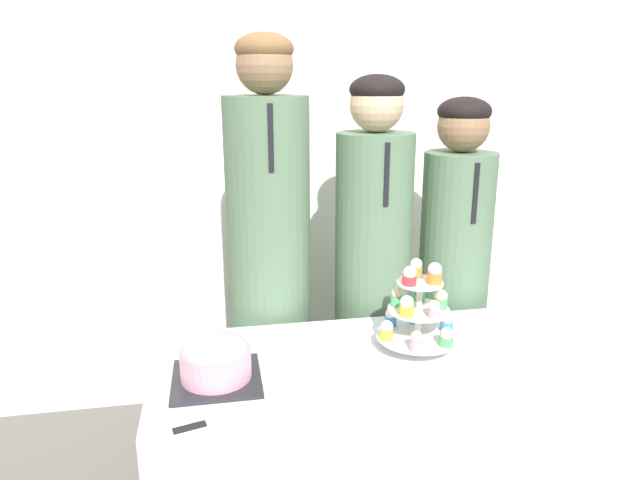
# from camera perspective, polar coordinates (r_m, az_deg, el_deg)

# --- Properties ---
(wall_back) EXTENTS (9.00, 0.06, 2.70)m
(wall_back) POSITION_cam_1_polar(r_m,az_deg,el_deg) (2.66, 0.91, 12.05)
(wall_back) COLOR silver
(wall_back) RESTS_ON ground_plane
(table) EXTENTS (1.48, 0.60, 0.70)m
(table) POSITION_cam_1_polar(r_m,az_deg,el_deg) (2.00, 7.30, -20.38)
(table) COLOR white
(table) RESTS_ON ground_plane
(round_cake) EXTENTS (0.25, 0.25, 0.13)m
(round_cake) POSITION_cam_1_polar(r_m,az_deg,el_deg) (1.66, -10.40, -11.66)
(round_cake) COLOR #232328
(round_cake) RESTS_ON table
(cake_knife) EXTENTS (0.27, 0.09, 0.01)m
(cake_knife) POSITION_cam_1_polar(r_m,az_deg,el_deg) (1.51, -11.04, -17.51)
(cake_knife) COLOR silver
(cake_knife) RESTS_ON table
(cupcake_stand) EXTENTS (0.26, 0.26, 0.29)m
(cupcake_stand) POSITION_cam_1_polar(r_m,az_deg,el_deg) (1.81, 9.86, -6.91)
(cupcake_stand) COLOR silver
(cupcake_stand) RESTS_ON table
(student_0) EXTENTS (0.30, 0.31, 1.68)m
(student_0) POSITION_cam_1_polar(r_m,az_deg,el_deg) (2.14, -5.02, -3.89)
(student_0) COLOR #567556
(student_0) RESTS_ON ground_plane
(student_1) EXTENTS (0.29, 0.29, 1.54)m
(student_1) POSITION_cam_1_polar(r_m,az_deg,el_deg) (2.23, 5.20, -4.77)
(student_1) COLOR #567556
(student_1) RESTS_ON ground_plane
(student_2) EXTENTS (0.28, 0.28, 1.46)m
(student_2) POSITION_cam_1_polar(r_m,az_deg,el_deg) (2.35, 13.09, -4.89)
(student_2) COLOR #567556
(student_2) RESTS_ON ground_plane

